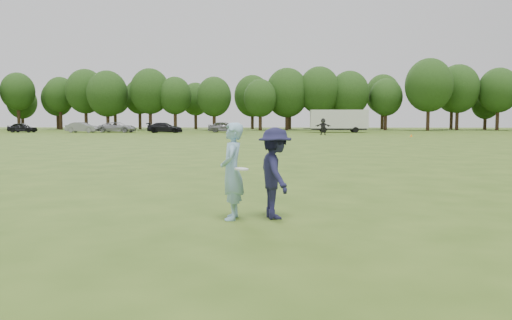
% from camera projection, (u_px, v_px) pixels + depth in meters
% --- Properties ---
extents(ground, '(200.00, 200.00, 0.00)m').
position_uv_depth(ground, '(204.00, 216.00, 10.27)').
color(ground, '#314D15').
rests_on(ground, ground).
extents(thrower, '(0.47, 0.71, 1.93)m').
position_uv_depth(thrower, '(232.00, 171.00, 9.89)').
color(thrower, '#8CBAD9').
rests_on(thrower, ground).
extents(defender, '(0.98, 1.33, 1.83)m').
position_uv_depth(defender, '(275.00, 173.00, 9.99)').
color(defender, '#1B1B3C').
rests_on(defender, ground).
extents(player_far_d, '(1.93, 0.79, 2.02)m').
position_uv_depth(player_far_d, '(323.00, 127.00, 60.11)').
color(player_far_d, '#272727').
rests_on(player_far_d, ground).
extents(car_a, '(4.08, 1.81, 1.37)m').
position_uv_depth(car_a, '(22.00, 128.00, 70.83)').
color(car_a, black).
rests_on(car_a, ground).
extents(car_b, '(4.53, 1.82, 1.46)m').
position_uv_depth(car_b, '(82.00, 127.00, 70.04)').
color(car_b, gray).
rests_on(car_b, ground).
extents(car_c, '(5.47, 2.93, 1.46)m').
position_uv_depth(car_c, '(118.00, 127.00, 70.79)').
color(car_c, '#A0A0A4').
rests_on(car_c, ground).
extents(car_d, '(4.95, 2.14, 1.42)m').
position_uv_depth(car_d, '(165.00, 128.00, 69.12)').
color(car_d, black).
rests_on(car_d, ground).
extents(car_e, '(4.68, 2.07, 1.57)m').
position_uv_depth(car_e, '(224.00, 127.00, 70.95)').
color(car_e, slate).
rests_on(car_e, ground).
extents(field_cone, '(0.28, 0.28, 0.30)m').
position_uv_depth(field_cone, '(411.00, 135.00, 54.18)').
color(field_cone, orange).
rests_on(field_cone, ground).
extents(disc_in_play, '(0.27, 0.27, 0.06)m').
position_uv_depth(disc_in_play, '(241.00, 169.00, 9.66)').
color(disc_in_play, white).
rests_on(disc_in_play, ground).
extents(cargo_trailer, '(9.00, 2.75, 3.20)m').
position_uv_depth(cargo_trailer, '(339.00, 120.00, 70.57)').
color(cargo_trailer, silver).
rests_on(cargo_trailer, ground).
extents(treeline, '(130.35, 18.39, 11.74)m').
position_uv_depth(treeline, '(287.00, 94.00, 86.16)').
color(treeline, '#332114').
rests_on(treeline, ground).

